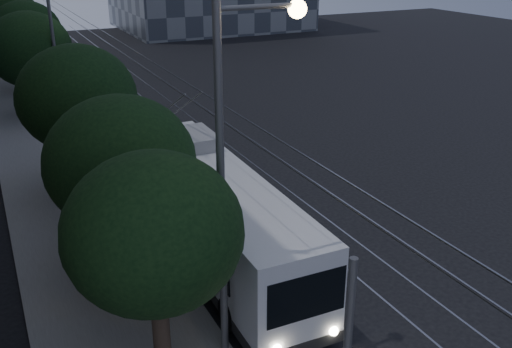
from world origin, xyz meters
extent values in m
plane|color=black|center=(0.00, 0.00, 0.00)|extent=(120.00, 120.00, 0.00)
cube|color=slate|center=(-7.50, 20.00, 0.07)|extent=(5.00, 90.00, 0.15)
cube|color=#93929A|center=(0.28, 20.00, 0.01)|extent=(0.08, 90.00, 0.02)
cube|color=#93929A|center=(1.72, 20.00, 0.01)|extent=(0.08, 90.00, 0.02)
cube|color=#93929A|center=(3.28, 20.00, 0.01)|extent=(0.08, 90.00, 0.02)
cube|color=#93929A|center=(4.72, 20.00, 0.01)|extent=(0.08, 90.00, 0.02)
cylinder|color=black|center=(-3.85, 20.00, 5.60)|extent=(0.02, 90.00, 0.02)
cylinder|color=black|center=(-3.15, 20.00, 5.60)|extent=(0.02, 90.00, 0.02)
cylinder|color=slate|center=(-5.30, 10.00, 3.00)|extent=(0.14, 0.14, 6.00)
cylinder|color=slate|center=(-5.30, 30.00, 3.00)|extent=(0.14, 0.14, 6.00)
cylinder|color=slate|center=(-5.30, 50.00, 3.00)|extent=(0.14, 0.14, 6.00)
cube|color=silver|center=(-3.44, 0.36, 1.80)|extent=(2.79, 12.23, 2.89)
cube|color=black|center=(-3.44, 0.36, 0.51)|extent=(2.83, 12.27, 0.36)
cube|color=black|center=(-3.44, 0.87, 1.93)|extent=(2.81, 9.69, 1.07)
cube|color=black|center=(-3.44, -5.70, 2.08)|extent=(2.29, 0.12, 1.32)
cube|color=black|center=(-3.44, 6.43, 2.03)|extent=(2.09, 0.12, 1.02)
cube|color=green|center=(-3.44, -5.70, 3.00)|extent=(1.63, 0.09, 0.32)
cube|color=gray|center=(-3.44, 3.41, 3.50)|extent=(2.23, 2.27, 0.51)
sphere|color=white|center=(-2.57, -5.75, 0.76)|extent=(0.26, 0.26, 0.26)
cylinder|color=slate|center=(-3.74, 4.48, 4.48)|extent=(0.06, 4.60, 2.30)
cylinder|color=slate|center=(-3.13, 4.48, 4.48)|extent=(0.06, 4.60, 2.30)
cylinder|color=black|center=(-4.68, -3.54, 0.51)|extent=(0.30, 1.02, 1.02)
cylinder|color=black|center=(-2.19, -3.54, 0.51)|extent=(0.30, 1.02, 1.02)
cylinder|color=black|center=(-4.68, 3.04, 0.51)|extent=(0.30, 1.02, 1.02)
cylinder|color=black|center=(-2.19, 3.04, 0.51)|extent=(0.30, 1.02, 1.02)
cylinder|color=black|center=(-4.68, 4.99, 0.51)|extent=(0.30, 1.02, 1.02)
cylinder|color=black|center=(-2.19, 4.99, 0.51)|extent=(0.30, 1.02, 1.02)
imported|color=#A7ABAF|center=(-4.24, 9.43, 0.91)|extent=(4.62, 7.14, 1.83)
imported|color=#AEADB2|center=(-3.47, 14.00, 0.64)|extent=(2.82, 4.05, 1.28)
imported|color=silver|center=(-4.30, 24.00, 0.77)|extent=(4.05, 5.76, 1.55)
imported|color=white|center=(-4.30, 27.39, 0.78)|extent=(2.43, 4.96, 1.56)
imported|color=silver|center=(-3.46, 30.88, 0.61)|extent=(1.73, 3.67, 1.21)
cylinder|color=#30241B|center=(-7.00, -4.68, 1.35)|extent=(0.44, 0.44, 2.70)
ellipsoid|color=black|center=(-7.00, -4.68, 4.29)|extent=(4.23, 4.23, 3.81)
cylinder|color=#30241B|center=(-6.50, 0.63, 1.15)|extent=(0.44, 0.44, 2.30)
ellipsoid|color=black|center=(-6.50, 0.63, 4.08)|extent=(4.74, 4.74, 4.27)
cylinder|color=#30241B|center=(-6.50, 8.09, 1.26)|extent=(0.44, 0.44, 2.53)
ellipsoid|color=black|center=(-6.50, 8.09, 4.40)|extent=(4.99, 4.99, 4.49)
cylinder|color=#30241B|center=(-7.00, 21.94, 1.16)|extent=(0.44, 0.44, 2.32)
ellipsoid|color=black|center=(-7.00, 21.94, 4.26)|extent=(5.19, 5.19, 4.67)
cylinder|color=#30241B|center=(-6.50, 29.20, 1.17)|extent=(0.44, 0.44, 2.33)
ellipsoid|color=black|center=(-6.50, 29.20, 4.27)|extent=(5.16, 5.16, 4.64)
cylinder|color=#30241B|center=(-7.00, 36.13, 1.45)|extent=(0.44, 0.44, 2.91)
ellipsoid|color=black|center=(-7.00, 36.13, 4.70)|extent=(4.79, 4.79, 4.31)
cylinder|color=slate|center=(-5.20, -4.43, 4.77)|extent=(0.20, 0.20, 9.53)
cylinder|color=slate|center=(-4.15, -4.43, 9.15)|extent=(2.10, 0.12, 0.12)
sphere|color=#F6CE87|center=(-3.20, -4.43, 9.05)|extent=(0.44, 0.44, 0.44)
cylinder|color=slate|center=(-5.80, 19.64, 5.46)|extent=(0.20, 0.20, 10.93)
camera|label=1|loc=(-9.98, -16.16, 10.51)|focal=40.00mm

